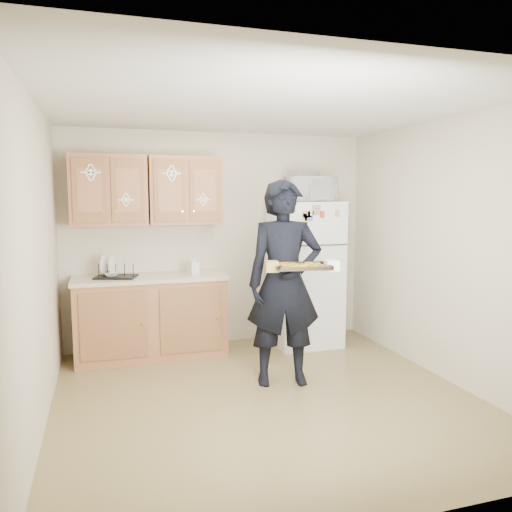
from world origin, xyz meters
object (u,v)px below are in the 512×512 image
object	(u,v)px
baking_tray	(302,267)
dish_rack	(116,270)
microwave	(310,189)
refrigerator	(305,273)
person	(284,283)

from	to	relation	value
baking_tray	dish_rack	xyz separation A→B (m)	(-1.54, 1.45, -0.17)
dish_rack	microwave	bearing A→B (deg)	-2.22
refrigerator	person	bearing A→B (deg)	-120.97
baking_tray	microwave	world-z (taller)	microwave
microwave	baking_tray	bearing A→B (deg)	-127.14
refrigerator	microwave	bearing A→B (deg)	-52.71
microwave	refrigerator	bearing A→B (deg)	115.88
person	microwave	bearing A→B (deg)	66.56
refrigerator	microwave	world-z (taller)	microwave
baking_tray	microwave	distance (m)	1.67
refrigerator	baking_tray	bearing A→B (deg)	-113.65
baking_tray	refrigerator	bearing A→B (deg)	76.48
microwave	dish_rack	xyz separation A→B (m)	(-2.19, 0.08, -0.86)
baking_tray	dish_rack	distance (m)	2.12
person	dish_rack	xyz separation A→B (m)	(-1.48, 1.16, 0.02)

